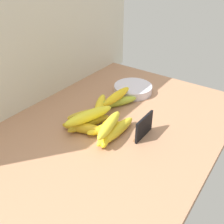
# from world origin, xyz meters

# --- Properties ---
(counter_top) EXTENTS (1.10, 0.76, 0.03)m
(counter_top) POSITION_xyz_m (0.00, 0.00, 0.01)
(counter_top) COLOR #A97858
(counter_top) RESTS_ON ground
(back_wall) EXTENTS (1.30, 0.02, 0.70)m
(back_wall) POSITION_xyz_m (0.00, 0.39, 0.35)
(back_wall) COLOR beige
(back_wall) RESTS_ON ground
(chalkboard_sign) EXTENTS (0.11, 0.02, 0.08)m
(chalkboard_sign) POSITION_xyz_m (0.02, -0.12, 0.07)
(chalkboard_sign) COLOR black
(chalkboard_sign) RESTS_ON counter_top
(fruit_bowl) EXTENTS (0.18, 0.18, 0.04)m
(fruit_bowl) POSITION_xyz_m (0.29, 0.08, 0.05)
(fruit_bowl) COLOR silver
(fruit_bowl) RESTS_ON counter_top
(banana_0) EXTENTS (0.15, 0.11, 0.04)m
(banana_0) POSITION_xyz_m (-0.04, 0.00, 0.05)
(banana_0) COLOR yellow
(banana_0) RESTS_ON counter_top
(banana_1) EXTENTS (0.21, 0.05, 0.04)m
(banana_1) POSITION_xyz_m (-0.04, -0.04, 0.05)
(banana_1) COLOR yellow
(banana_1) RESTS_ON counter_top
(banana_2) EXTENTS (0.19, 0.13, 0.04)m
(banana_2) POSITION_xyz_m (0.14, 0.08, 0.05)
(banana_2) COLOR #AAC036
(banana_2) RESTS_ON counter_top
(banana_3) EXTENTS (0.17, 0.12, 0.04)m
(banana_3) POSITION_xyz_m (-0.00, 0.12, 0.05)
(banana_3) COLOR gold
(banana_3) RESTS_ON counter_top
(banana_4) EXTENTS (0.10, 0.18, 0.04)m
(banana_4) POSITION_xyz_m (-0.09, 0.06, 0.05)
(banana_4) COLOR gold
(banana_4) RESTS_ON counter_top
(banana_5) EXTENTS (0.18, 0.12, 0.04)m
(banana_5) POSITION_xyz_m (0.08, 0.12, 0.05)
(banana_5) COLOR yellow
(banana_5) RESTS_ON counter_top
(banana_6) EXTENTS (0.15, 0.12, 0.04)m
(banana_6) POSITION_xyz_m (-0.07, -0.02, 0.05)
(banana_6) COLOR yellow
(banana_6) RESTS_ON counter_top
(banana_7) EXTENTS (0.18, 0.09, 0.03)m
(banana_7) POSITION_xyz_m (-0.05, 0.07, 0.05)
(banana_7) COLOR gold
(banana_7) RESTS_ON counter_top
(banana_8) EXTENTS (0.21, 0.10, 0.04)m
(banana_8) POSITION_xyz_m (-0.05, 0.07, 0.09)
(banana_8) COLOR yellow
(banana_8) RESTS_ON banana_7
(banana_9) EXTENTS (0.19, 0.04, 0.04)m
(banana_9) POSITION_xyz_m (0.13, 0.07, 0.09)
(banana_9) COLOR yellow
(banana_9) RESTS_ON banana_2
(banana_10) EXTENTS (0.18, 0.08, 0.04)m
(banana_10) POSITION_xyz_m (-0.06, -0.03, 0.09)
(banana_10) COLOR yellow
(banana_10) RESTS_ON banana_6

